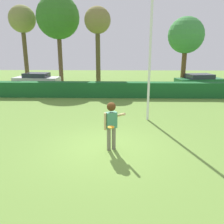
% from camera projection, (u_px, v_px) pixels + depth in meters
% --- Properties ---
extents(ground_plane, '(60.00, 60.00, 0.00)m').
position_uv_depth(ground_plane, '(105.00, 147.00, 8.88)').
color(ground_plane, olive).
extents(person, '(0.76, 0.63, 1.78)m').
position_uv_depth(person, '(111.00, 121.00, 8.41)').
color(person, slate).
rests_on(person, ground).
extents(frisbee, '(0.23, 0.23, 0.02)m').
position_uv_depth(frisbee, '(111.00, 127.00, 7.88)').
color(frisbee, orange).
extents(lamppost, '(0.24, 0.24, 6.36)m').
position_uv_depth(lamppost, '(150.00, 50.00, 11.35)').
color(lamppost, silver).
rests_on(lamppost, ground).
extents(hedge_row, '(25.20, 0.90, 1.11)m').
position_uv_depth(hedge_row, '(112.00, 90.00, 17.65)').
color(hedge_row, '#1A5B28').
rests_on(hedge_row, ground).
extents(parked_car_silver, '(4.32, 2.07, 1.25)m').
position_uv_depth(parked_car_silver, '(37.00, 79.00, 22.50)').
color(parked_car_silver, '#B7B7BC').
rests_on(parked_car_silver, ground).
extents(parked_car_green, '(4.45, 2.50, 1.25)m').
position_uv_depth(parked_car_green, '(199.00, 80.00, 21.62)').
color(parked_car_green, '#1E6633').
rests_on(parked_car_green, ground).
extents(birch_tree, '(3.23, 3.23, 6.26)m').
position_uv_depth(birch_tree, '(186.00, 36.00, 21.38)').
color(birch_tree, brown).
rests_on(birch_tree, ground).
extents(bare_elm_tree, '(2.34, 2.34, 7.07)m').
position_uv_depth(bare_elm_tree, '(98.00, 23.00, 20.92)').
color(bare_elm_tree, brown).
rests_on(bare_elm_tree, ground).
extents(oak_tree, '(4.05, 4.05, 8.36)m').
position_uv_depth(oak_tree, '(58.00, 18.00, 22.31)').
color(oak_tree, brown).
rests_on(oak_tree, ground).
extents(willow_tree, '(2.64, 2.64, 7.60)m').
position_uv_depth(willow_tree, '(22.00, 21.00, 23.48)').
color(willow_tree, brown).
rests_on(willow_tree, ground).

